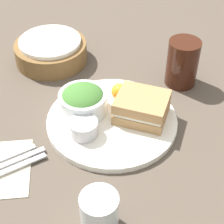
{
  "coord_description": "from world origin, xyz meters",
  "views": [
    {
      "loc": [
        -0.07,
        -0.64,
        0.61
      ],
      "look_at": [
        0.0,
        0.0,
        0.04
      ],
      "focal_mm": 60.0,
      "sensor_mm": 36.0,
      "label": 1
    }
  ],
  "objects": [
    {
      "name": "orange_wedge",
      "position": [
        0.03,
        0.07,
        0.04
      ],
      "size": [
        0.04,
        0.04,
        0.04
      ],
      "primitive_type": "sphere",
      "color": "orange",
      "rests_on": "plate"
    },
    {
      "name": "bread_basket",
      "position": [
        -0.15,
        0.28,
        0.03
      ],
      "size": [
        0.2,
        0.2,
        0.07
      ],
      "color": "brown",
      "rests_on": "ground_plane"
    },
    {
      "name": "dressing_cup",
      "position": [
        -0.07,
        -0.04,
        0.03
      ],
      "size": [
        0.06,
        0.06,
        0.04
      ],
      "primitive_type": "cylinder",
      "color": "#B7B7BC",
      "rests_on": "plate"
    },
    {
      "name": "fork",
      "position": [
        -0.24,
        -0.13,
        0.01
      ],
      "size": [
        0.18,
        0.09,
        0.01
      ],
      "primitive_type": "cube",
      "rotation": [
        0.0,
        0.0,
        3.58
      ],
      "color": "#B2B2B7",
      "rests_on": "napkin"
    },
    {
      "name": "napkin",
      "position": [
        -0.25,
        -0.12,
        0.0
      ],
      "size": [
        0.13,
        0.16,
        0.0
      ],
      "primitive_type": "cube",
      "color": "beige",
      "rests_on": "ground_plane"
    },
    {
      "name": "water_glass",
      "position": [
        -0.05,
        -0.27,
        0.04
      ],
      "size": [
        0.07,
        0.07,
        0.09
      ],
      "primitive_type": "cylinder",
      "color": "silver",
      "rests_on": "ground_plane"
    },
    {
      "name": "sandwich",
      "position": [
        0.07,
        -0.0,
        0.04
      ],
      "size": [
        0.15,
        0.14,
        0.06
      ],
      "color": "#A37A4C",
      "rests_on": "plate"
    },
    {
      "name": "drink_glass",
      "position": [
        0.2,
        0.14,
        0.06
      ],
      "size": [
        0.08,
        0.08,
        0.12
      ],
      "primitive_type": "cylinder",
      "color": "#38190F",
      "rests_on": "ground_plane"
    },
    {
      "name": "plate",
      "position": [
        0.0,
        0.0,
        0.01
      ],
      "size": [
        0.31,
        0.31,
        0.02
      ],
      "primitive_type": "cylinder",
      "color": "white",
      "rests_on": "ground_plane"
    },
    {
      "name": "ground_plane",
      "position": [
        0.0,
        0.0,
        0.0
      ],
      "size": [
        4.0,
        4.0,
        0.0
      ],
      "primitive_type": "plane",
      "color": "#4C4238"
    },
    {
      "name": "salad_bowl",
      "position": [
        -0.06,
        0.04,
        0.05
      ],
      "size": [
        0.11,
        0.11,
        0.06
      ],
      "color": "white",
      "rests_on": "plate"
    }
  ]
}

